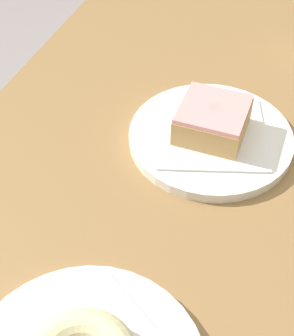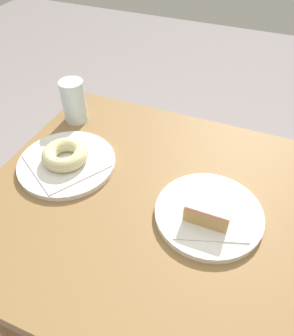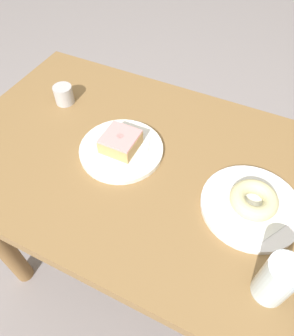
{
  "view_description": "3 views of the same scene",
  "coord_description": "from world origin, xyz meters",
  "px_view_note": "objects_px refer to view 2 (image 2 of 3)",
  "views": [
    {
      "loc": [
        0.48,
        0.09,
        1.18
      ],
      "look_at": [
        0.09,
        -0.05,
        0.75
      ],
      "focal_mm": 53.7,
      "sensor_mm": 36.0,
      "label": 1
    },
    {
      "loc": [
        -0.06,
        0.43,
        1.26
      ],
      "look_at": [
        0.13,
        -0.04,
        0.76
      ],
      "focal_mm": 35.01,
      "sensor_mm": 36.0,
      "label": 2
    },
    {
      "loc": [
        0.28,
        -0.47,
        1.34
      ],
      "look_at": [
        0.08,
        -0.04,
        0.75
      ],
      "focal_mm": 33.5,
      "sensor_mm": 36.0,
      "label": 3
    }
  ],
  "objects_px": {
    "plate_glazed_square": "(208,215)",
    "water_glass": "(74,101)",
    "donut_sugar_ring": "(65,155)",
    "plate_sugar_ring": "(67,163)",
    "donut_glazed_square": "(210,205)"
  },
  "relations": [
    {
      "from": "plate_glazed_square",
      "to": "donut_glazed_square",
      "type": "bearing_deg",
      "value": 172.87
    },
    {
      "from": "donut_glazed_square",
      "to": "plate_sugar_ring",
      "type": "xyz_separation_m",
      "value": [
        0.35,
        -0.03,
        -0.03
      ]
    },
    {
      "from": "plate_sugar_ring",
      "to": "donut_glazed_square",
      "type": "bearing_deg",
      "value": 175.85
    },
    {
      "from": "donut_glazed_square",
      "to": "donut_sugar_ring",
      "type": "height_order",
      "value": "donut_glazed_square"
    },
    {
      "from": "donut_glazed_square",
      "to": "donut_sugar_ring",
      "type": "bearing_deg",
      "value": -4.15
    },
    {
      "from": "donut_sugar_ring",
      "to": "plate_sugar_ring",
      "type": "bearing_deg",
      "value": -90.0
    },
    {
      "from": "plate_glazed_square",
      "to": "plate_sugar_ring",
      "type": "xyz_separation_m",
      "value": [
        0.35,
        -0.03,
        -0.0
      ]
    },
    {
      "from": "plate_sugar_ring",
      "to": "water_glass",
      "type": "bearing_deg",
      "value": -66.02
    },
    {
      "from": "plate_glazed_square",
      "to": "donut_sugar_ring",
      "type": "relative_size",
      "value": 2.05
    },
    {
      "from": "donut_glazed_square",
      "to": "plate_sugar_ring",
      "type": "bearing_deg",
      "value": -4.15
    },
    {
      "from": "plate_sugar_ring",
      "to": "donut_sugar_ring",
      "type": "distance_m",
      "value": 0.03
    },
    {
      "from": "donut_sugar_ring",
      "to": "water_glass",
      "type": "bearing_deg",
      "value": -66.02
    },
    {
      "from": "water_glass",
      "to": "plate_sugar_ring",
      "type": "bearing_deg",
      "value": 113.98
    },
    {
      "from": "plate_glazed_square",
      "to": "water_glass",
      "type": "height_order",
      "value": "water_glass"
    },
    {
      "from": "plate_glazed_square",
      "to": "water_glass",
      "type": "distance_m",
      "value": 0.47
    }
  ]
}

